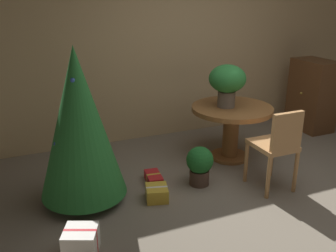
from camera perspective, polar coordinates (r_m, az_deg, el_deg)
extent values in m
plane|color=#756B5B|center=(4.23, 14.69, -10.34)|extent=(6.60, 6.60, 0.00)
cube|color=tan|center=(5.61, 2.06, 11.88)|extent=(6.00, 0.10, 2.60)
cylinder|color=brown|center=(5.05, 9.24, -4.50)|extent=(0.49, 0.49, 0.04)
cylinder|color=brown|center=(4.93, 9.44, -1.09)|extent=(0.20, 0.20, 0.60)
cylinder|color=brown|center=(4.82, 9.66, 2.58)|extent=(1.02, 1.02, 0.06)
cylinder|color=#665B51|center=(4.77, 8.80, 4.06)|extent=(0.22, 0.22, 0.20)
ellipsoid|color=#287533|center=(4.71, 8.97, 7.09)|extent=(0.46, 0.46, 0.34)
sphere|color=#EAD14C|center=(4.79, 8.41, 8.46)|extent=(0.07, 0.07, 0.07)
sphere|color=#EAD14C|center=(4.78, 10.98, 7.23)|extent=(0.06, 0.06, 0.06)
cylinder|color=#B27F4C|center=(4.40, 11.72, -5.40)|extent=(0.04, 0.04, 0.48)
cylinder|color=#B27F4C|center=(4.60, 15.41, -4.56)|extent=(0.04, 0.04, 0.48)
cylinder|color=#B27F4C|center=(4.11, 14.93, -7.58)|extent=(0.04, 0.04, 0.48)
cylinder|color=#B27F4C|center=(4.32, 18.72, -6.57)|extent=(0.04, 0.04, 0.48)
cube|color=#B27F4C|center=(4.24, 15.50, -2.80)|extent=(0.40, 0.45, 0.05)
cube|color=#B27F4C|center=(4.02, 17.54, -0.81)|extent=(0.36, 0.05, 0.41)
cylinder|color=brown|center=(4.12, -12.38, -10.25)|extent=(0.10, 0.10, 0.09)
cone|color=#287533|center=(3.79, -13.27, 0.38)|extent=(0.88, 0.88, 1.52)
sphere|color=#2D51A8|center=(3.77, -16.49, -2.59)|extent=(0.06, 0.06, 0.06)
sphere|color=#2D51A8|center=(3.59, -14.22, 6.74)|extent=(0.04, 0.04, 0.04)
sphere|color=silver|center=(4.28, -12.21, -4.06)|extent=(0.06, 0.06, 0.06)
sphere|color=silver|center=(3.78, -15.17, 4.33)|extent=(0.05, 0.05, 0.05)
sphere|color=gold|center=(3.94, -13.10, 2.21)|extent=(0.05, 0.05, 0.05)
cube|color=red|center=(4.35, -2.19, -7.92)|extent=(0.20, 0.32, 0.11)
cube|color=gold|center=(4.35, -2.19, -7.92)|extent=(0.16, 0.05, 0.11)
cube|color=silver|center=(3.35, -13.01, -16.69)|extent=(0.35, 0.35, 0.23)
cube|color=red|center=(3.35, -13.01, -16.69)|extent=(0.26, 0.14, 0.23)
cube|color=gold|center=(4.03, -1.70, -10.10)|extent=(0.28, 0.30, 0.14)
cube|color=silver|center=(4.03, -1.70, -10.10)|extent=(0.23, 0.09, 0.15)
cube|color=brown|center=(6.28, 20.97, 4.38)|extent=(0.43, 0.67, 1.09)
sphere|color=#B29338|center=(6.11, 19.48, 4.70)|extent=(0.04, 0.04, 0.04)
cylinder|color=#4C382D|center=(4.32, 4.75, -7.68)|extent=(0.22, 0.22, 0.18)
sphere|color=#1E6628|center=(4.23, 4.83, -5.15)|extent=(0.31, 0.31, 0.31)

